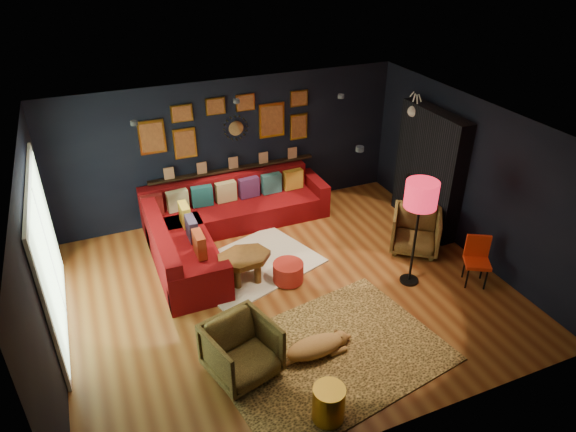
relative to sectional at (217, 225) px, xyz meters
name	(u,v)px	position (x,y,z in m)	size (l,w,h in m)	color
floor	(289,290)	(0.61, -1.81, -0.32)	(6.50, 6.50, 0.00)	brown
room_walls	(289,199)	(0.61, -1.81, 1.27)	(6.50, 6.50, 6.50)	black
sectional	(217,225)	(0.00, 0.00, 0.00)	(3.41, 2.69, 0.86)	#6C0809
ledge	(233,169)	(0.61, 0.87, 0.60)	(3.20, 0.12, 0.04)	black
gallery_wall	(230,123)	(0.60, 0.91, 1.48)	(3.15, 0.04, 1.02)	gold
sunburst_mirror	(236,128)	(0.71, 0.91, 1.38)	(0.47, 0.16, 0.47)	silver
fireplace	(428,174)	(3.71, -0.91, 0.70)	(0.31, 1.60, 2.20)	black
deer_head	(421,110)	(3.75, -0.41, 1.73)	(0.50, 0.28, 0.45)	white
sliding_door	(48,257)	(-2.60, -1.21, 0.78)	(0.06, 2.80, 2.20)	white
ceiling_spots	(267,115)	(0.61, -1.01, 2.24)	(3.30, 2.50, 0.06)	black
shag_rug	(253,265)	(0.31, -0.98, -0.31)	(2.07, 1.50, 0.03)	white
leopard_rug	(331,354)	(0.60, -3.29, -0.31)	(2.89, 2.07, 0.02)	tan
coffee_table	(244,260)	(0.07, -1.31, 0.06)	(0.94, 0.74, 0.44)	brown
pouf	(288,272)	(0.69, -1.61, -0.14)	(0.48, 0.48, 0.31)	maroon
armchair_left	(242,348)	(-0.57, -3.12, 0.09)	(0.79, 0.74, 0.82)	#A9853F
armchair_right	(416,229)	(3.06, -1.59, 0.08)	(0.79, 0.74, 0.81)	#A9853F
gold_stool	(329,404)	(0.11, -4.16, -0.09)	(0.37, 0.37, 0.47)	gold
orange_chair	(477,256)	(3.40, -2.72, 0.14)	(0.51, 0.51, 0.79)	black
floor_lamp	(421,199)	(2.46, -2.34, 1.16)	(0.48, 0.48, 1.76)	black
dog	(315,344)	(0.40, -3.21, -0.13)	(1.09, 0.54, 0.34)	tan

